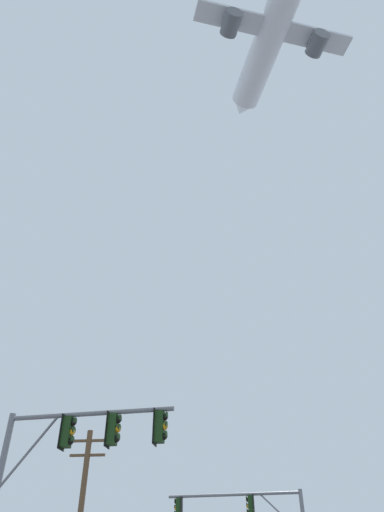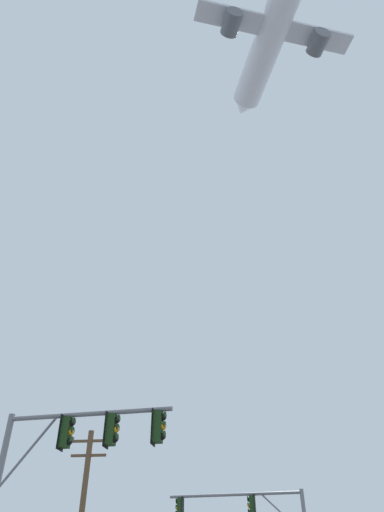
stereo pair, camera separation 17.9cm
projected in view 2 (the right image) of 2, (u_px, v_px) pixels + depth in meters
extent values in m
cylinder|color=slate|center=(89.00, 414.00, 14.85)|extent=(5.34, 0.77, 0.15)
cylinder|color=slate|center=(28.00, 452.00, 14.55)|extent=(1.67, 0.27, 2.16)
cube|color=#193814|center=(158.00, 427.00, 14.17)|extent=(0.30, 0.35, 0.90)
cylinder|color=#193814|center=(159.00, 410.00, 14.47)|extent=(0.05, 0.05, 0.12)
cube|color=black|center=(153.00, 427.00, 14.19)|extent=(0.08, 0.46, 1.04)
sphere|color=black|center=(163.00, 417.00, 14.30)|extent=(0.20, 0.20, 0.20)
cylinder|color=#193814|center=(165.00, 415.00, 14.33)|extent=(0.06, 0.21, 0.21)
sphere|color=orange|center=(163.00, 427.00, 14.14)|extent=(0.20, 0.20, 0.20)
cylinder|color=#193814|center=(165.00, 425.00, 14.16)|extent=(0.06, 0.21, 0.21)
sphere|color=black|center=(162.00, 437.00, 13.98)|extent=(0.20, 0.20, 0.20)
cylinder|color=#193814|center=(164.00, 434.00, 14.00)|extent=(0.06, 0.21, 0.21)
cube|color=#193814|center=(111.00, 430.00, 14.42)|extent=(0.30, 0.35, 0.90)
cylinder|color=#193814|center=(113.00, 413.00, 14.71)|extent=(0.05, 0.05, 0.12)
cube|color=black|center=(107.00, 430.00, 14.44)|extent=(0.08, 0.46, 1.04)
sphere|color=black|center=(117.00, 420.00, 14.55)|extent=(0.20, 0.20, 0.20)
cylinder|color=#193814|center=(119.00, 418.00, 14.57)|extent=(0.06, 0.21, 0.21)
sphere|color=orange|center=(116.00, 430.00, 14.39)|extent=(0.20, 0.20, 0.20)
cylinder|color=#193814|center=(118.00, 428.00, 14.41)|extent=(0.06, 0.21, 0.21)
sphere|color=black|center=(115.00, 439.00, 14.22)|extent=(0.20, 0.20, 0.20)
cylinder|color=#193814|center=(117.00, 437.00, 14.25)|extent=(0.06, 0.21, 0.21)
cube|color=#193814|center=(66.00, 432.00, 14.66)|extent=(0.30, 0.35, 0.90)
cylinder|color=#193814|center=(69.00, 416.00, 14.96)|extent=(0.05, 0.05, 0.12)
cube|color=black|center=(62.00, 433.00, 14.68)|extent=(0.08, 0.46, 1.04)
sphere|color=black|center=(72.00, 423.00, 14.79)|extent=(0.20, 0.20, 0.20)
cylinder|color=#193814|center=(74.00, 421.00, 14.82)|extent=(0.06, 0.21, 0.21)
sphere|color=orange|center=(70.00, 432.00, 14.63)|extent=(0.20, 0.20, 0.20)
cylinder|color=#193814|center=(73.00, 430.00, 14.65)|extent=(0.06, 0.21, 0.21)
sphere|color=black|center=(69.00, 442.00, 14.47)|extent=(0.20, 0.20, 0.20)
cylinder|color=#193814|center=(71.00, 440.00, 14.49)|extent=(0.06, 0.21, 0.21)
cylinder|color=slate|center=(234.00, 495.00, 24.25)|extent=(6.74, 0.98, 0.15)
cube|color=#193814|center=(180.00, 508.00, 24.43)|extent=(0.30, 0.35, 0.90)
cylinder|color=#193814|center=(180.00, 497.00, 24.73)|extent=(0.05, 0.05, 0.12)
cube|color=black|center=(183.00, 508.00, 24.41)|extent=(0.08, 0.46, 1.04)
sphere|color=black|center=(178.00, 502.00, 24.61)|extent=(0.20, 0.20, 0.20)
cylinder|color=#193814|center=(176.00, 501.00, 24.66)|extent=(0.07, 0.21, 0.21)
sphere|color=orange|center=(177.00, 508.00, 24.45)|extent=(0.20, 0.20, 0.20)
cylinder|color=#193814|center=(176.00, 507.00, 24.50)|extent=(0.07, 0.21, 0.21)
cube|color=#193814|center=(252.00, 506.00, 23.79)|extent=(0.30, 0.35, 0.90)
cylinder|color=#193814|center=(252.00, 494.00, 24.09)|extent=(0.05, 0.05, 0.12)
cube|color=black|center=(255.00, 505.00, 23.77)|extent=(0.08, 0.46, 1.04)
sphere|color=black|center=(249.00, 500.00, 23.97)|extent=(0.20, 0.20, 0.20)
cylinder|color=#193814|center=(248.00, 498.00, 24.02)|extent=(0.07, 0.21, 0.21)
sphere|color=orange|center=(249.00, 506.00, 23.81)|extent=(0.20, 0.20, 0.20)
cylinder|color=#193814|center=(248.00, 505.00, 23.86)|extent=(0.07, 0.21, 0.21)
sphere|color=black|center=(250.00, 512.00, 23.65)|extent=(0.20, 0.20, 0.20)
cylinder|color=#193814|center=(248.00, 511.00, 23.69)|extent=(0.07, 0.21, 0.21)
cube|color=brown|center=(90.00, 441.00, 24.24)|extent=(2.20, 0.12, 0.12)
cube|color=brown|center=(88.00, 455.00, 23.84)|extent=(1.80, 0.12, 0.12)
cylinder|color=gray|center=(73.00, 439.00, 24.38)|extent=(0.10, 0.10, 0.18)
cylinder|color=gray|center=(108.00, 438.00, 24.24)|extent=(0.10, 0.10, 0.18)
cylinder|color=white|center=(273.00, 30.00, 49.18)|extent=(8.45, 17.69, 3.13)
cone|color=white|center=(243.00, 106.00, 56.95)|extent=(3.49, 2.97, 2.97)
cube|color=silver|center=(275.00, 28.00, 48.52)|extent=(16.46, 7.22, 0.35)
cylinder|color=#595B60|center=(232.00, 23.00, 47.13)|extent=(2.40, 2.78, 1.76)
cylinder|color=#595B60|center=(318.00, 42.00, 48.83)|extent=(2.40, 2.78, 1.76)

